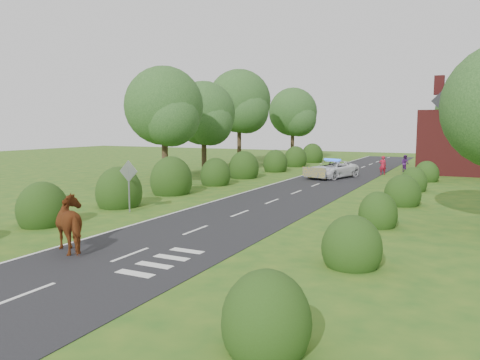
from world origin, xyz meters
The scene contains 16 objects.
ground centered at (0.00, 0.00, 0.00)m, with size 120.00×120.00×0.00m, color #275A1A.
road centered at (0.00, 15.00, 0.01)m, with size 6.00×70.00×0.02m, color black.
road_markings centered at (-1.60, 12.93, 0.03)m, with size 4.96×70.00×0.01m.
hedgerow_left centered at (-6.51, 11.69, 0.75)m, with size 2.75×50.41×3.00m.
hedgerow_right centered at (6.60, 11.21, 0.55)m, with size 2.10×45.78×2.10m.
tree_left_a centered at (-9.75, 11.86, 5.34)m, with size 5.74×5.60×8.38m.
tree_left_b centered at (-11.25, 19.86, 5.04)m, with size 5.74×5.60×8.07m.
tree_left_c centered at (-12.70, 29.83, 6.53)m, with size 6.97×6.80×10.22m.
tree_left_d centered at (-10.23, 39.85, 5.64)m, with size 6.15×6.00×8.89m.
tree_right_c centered at (9.27, 37.85, 5.34)m, with size 6.15×6.00×8.58m.
road_sign centered at (-5.00, 2.00, 1.65)m, with size 1.06×0.08×2.53m.
house centered at (9.49, 30.00, 3.79)m, with size 8.00×7.40×9.17m.
cow centered at (-1.98, -4.40, 0.78)m, with size 1.16×2.20×1.56m, color #683210.
police_van centered at (-0.20, 21.01, 0.70)m, with size 3.68×5.52×1.55m.
pedestrian_red centered at (3.02, 25.27, 0.82)m, with size 0.60×0.39×1.63m, color #AE152D.
pedestrian_purple centered at (4.39, 28.85, 0.77)m, with size 0.75×0.59×1.55m, color #562175.
Camera 1 is at (9.76, -15.66, 4.18)m, focal length 35.00 mm.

